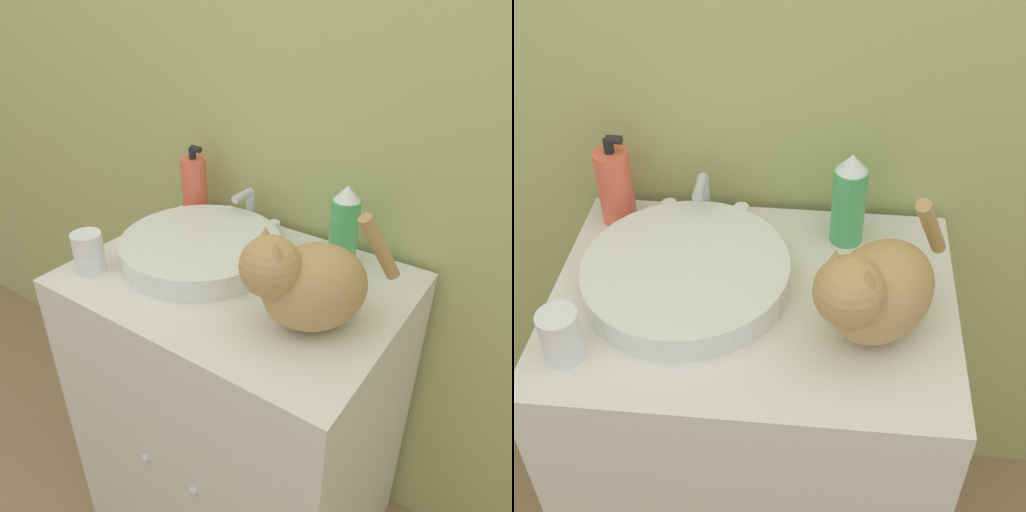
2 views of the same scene
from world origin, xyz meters
The scene contains 8 objects.
wall_back centered at (0.00, 0.61, 1.25)m, with size 6.00×0.05×2.50m.
vanity_cabinet centered at (0.00, 0.28, 0.44)m, with size 0.77×0.58×0.89m.
sink_basin centered at (-0.13, 0.30, 0.91)m, with size 0.39×0.39×0.06m.
faucet centered at (-0.13, 0.51, 0.93)m, with size 0.19×0.09×0.12m.
cat centered at (0.22, 0.21, 0.99)m, with size 0.27×0.30×0.23m.
soap_bottle centered at (-0.31, 0.50, 0.97)m, with size 0.07×0.07×0.21m.
spray_bottle centered at (0.17, 0.47, 0.99)m, with size 0.07×0.07×0.20m.
cup centered at (-0.31, 0.11, 0.94)m, with size 0.07×0.07×0.10m.
Camera 1 is at (0.60, -0.50, 1.52)m, focal length 35.00 mm.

